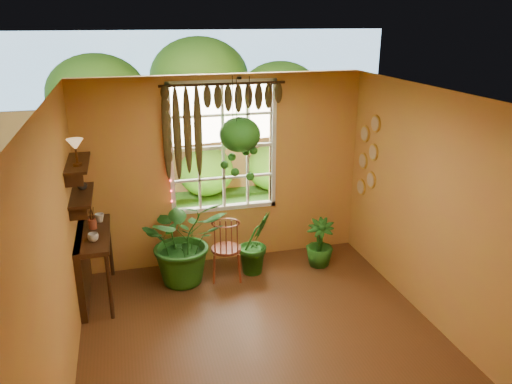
{
  "coord_description": "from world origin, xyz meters",
  "views": [
    {
      "loc": [
        -1.32,
        -4.37,
        3.42
      ],
      "look_at": [
        0.17,
        1.15,
        1.4
      ],
      "focal_mm": 35.0,
      "sensor_mm": 36.0,
      "label": 1
    }
  ],
  "objects_px": {
    "potted_plant_mid": "(255,242)",
    "hanging_basket": "(240,139)",
    "counter_ledge": "(87,259)",
    "windsor_chair": "(226,257)",
    "potted_plant_left": "(184,240)"
  },
  "relations": [
    {
      "from": "hanging_basket",
      "to": "potted_plant_left",
      "type": "bearing_deg",
      "value": -164.86
    },
    {
      "from": "potted_plant_mid",
      "to": "hanging_basket",
      "type": "bearing_deg",
      "value": 124.91
    },
    {
      "from": "counter_ledge",
      "to": "windsor_chair",
      "type": "distance_m",
      "value": 1.81
    },
    {
      "from": "counter_ledge",
      "to": "potted_plant_left",
      "type": "xyz_separation_m",
      "value": [
        1.24,
        0.12,
        0.06
      ]
    },
    {
      "from": "potted_plant_mid",
      "to": "hanging_basket",
      "type": "relative_size",
      "value": 0.66
    },
    {
      "from": "counter_ledge",
      "to": "potted_plant_left",
      "type": "relative_size",
      "value": 0.97
    },
    {
      "from": "windsor_chair",
      "to": "potted_plant_mid",
      "type": "distance_m",
      "value": 0.46
    },
    {
      "from": "potted_plant_left",
      "to": "hanging_basket",
      "type": "xyz_separation_m",
      "value": [
        0.83,
        0.22,
        1.27
      ]
    },
    {
      "from": "potted_plant_mid",
      "to": "potted_plant_left",
      "type": "bearing_deg",
      "value": -179.65
    },
    {
      "from": "potted_plant_left",
      "to": "counter_ledge",
      "type": "bearing_deg",
      "value": -174.56
    },
    {
      "from": "counter_ledge",
      "to": "windsor_chair",
      "type": "height_order",
      "value": "windsor_chair"
    },
    {
      "from": "counter_ledge",
      "to": "hanging_basket",
      "type": "bearing_deg",
      "value": 9.39
    },
    {
      "from": "counter_ledge",
      "to": "windsor_chair",
      "type": "bearing_deg",
      "value": 1.54
    },
    {
      "from": "potted_plant_left",
      "to": "potted_plant_mid",
      "type": "bearing_deg",
      "value": 0.35
    },
    {
      "from": "hanging_basket",
      "to": "windsor_chair",
      "type": "bearing_deg",
      "value": -133.27
    }
  ]
}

